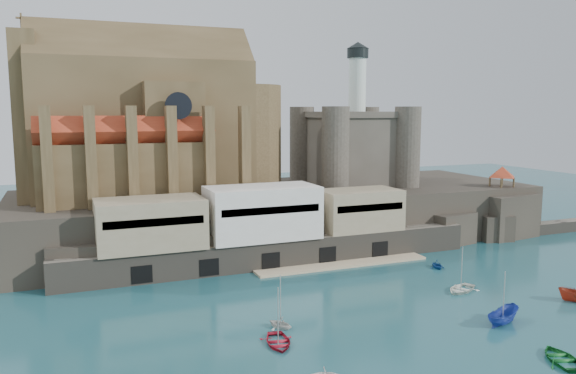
# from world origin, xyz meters

# --- Properties ---
(ground) EXTENTS (300.00, 300.00, 0.00)m
(ground) POSITION_xyz_m (0.00, 0.00, 0.00)
(ground) COLOR #184952
(ground) RESTS_ON ground
(promontory) EXTENTS (100.00, 36.00, 10.00)m
(promontory) POSITION_xyz_m (-0.19, 39.37, 4.92)
(promontory) COLOR black
(promontory) RESTS_ON ground
(quay) EXTENTS (70.00, 12.00, 13.05)m
(quay) POSITION_xyz_m (-10.19, 23.07, 6.07)
(quay) COLOR #60584C
(quay) RESTS_ON ground
(church) EXTENTS (47.00, 25.93, 30.51)m
(church) POSITION_xyz_m (-24.13, 41.85, 22.13)
(church) COLOR brown
(church) RESTS_ON promontory
(castle_keep) EXTENTS (21.20, 21.20, 29.30)m
(castle_keep) POSITION_xyz_m (16.08, 41.08, 18.31)
(castle_keep) COLOR #433E35
(castle_keep) RESTS_ON promontory
(rock_outcrop) EXTENTS (14.50, 10.50, 8.70)m
(rock_outcrop) POSITION_xyz_m (42.00, 25.84, 4.02)
(rock_outcrop) COLOR black
(rock_outcrop) RESTS_ON ground
(pavilion) EXTENTS (6.40, 6.40, 5.40)m
(pavilion) POSITION_xyz_m (42.00, 26.00, 12.73)
(pavilion) COLOR brown
(pavilion) RESTS_ON rock_outcrop
(boat_0) EXTENTS (4.09, 1.90, 5.52)m
(boat_0) POSITION_xyz_m (-19.06, -7.35, 0.00)
(boat_0) COLOR #B01427
(boat_0) RESTS_ON ground
(boat_2) EXTENTS (2.86, 2.83, 5.81)m
(boat_2) POSITION_xyz_m (7.98, -11.81, 0.00)
(boat_2) COLOR #253DA0
(boat_2) RESTS_ON ground
(boat_3) EXTENTS (4.36, 2.61, 5.88)m
(boat_3) POSITION_xyz_m (6.24, -22.00, 0.00)
(boat_3) COLOR #146A28
(boat_3) RESTS_ON ground
(boat_4) EXTENTS (3.38, 2.95, 3.34)m
(boat_4) POSITION_xyz_m (-17.16, -3.15, 0.00)
(boat_4) COLOR beige
(boat_4) RESTS_ON ground
(boat_6) EXTENTS (2.80, 4.21, 5.73)m
(boat_6) POSITION_xyz_m (11.36, -0.04, 0.00)
(boat_6) COLOR white
(boat_6) RESTS_ON ground
(boat_7) EXTENTS (3.07, 2.23, 3.23)m
(boat_7) POSITION_xyz_m (15.41, 10.83, 0.00)
(boat_7) COLOR navy
(boat_7) RESTS_ON ground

